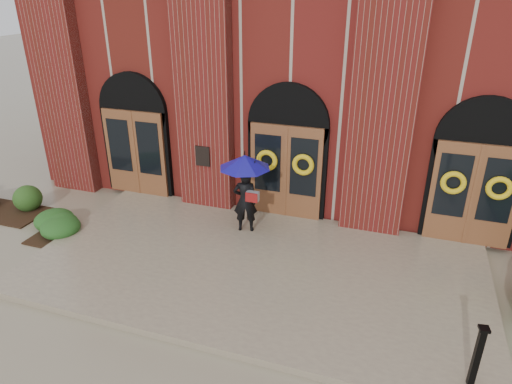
% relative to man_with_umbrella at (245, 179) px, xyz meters
% --- Properties ---
extents(ground, '(90.00, 90.00, 0.00)m').
position_rel_man_with_umbrella_xyz_m(ground, '(0.72, -1.58, -1.56)').
color(ground, gray).
rests_on(ground, ground).
extents(landing, '(10.00, 5.30, 0.15)m').
position_rel_man_with_umbrella_xyz_m(landing, '(0.72, -1.43, -1.49)').
color(landing, gray).
rests_on(landing, ground).
extents(church_building, '(16.20, 12.53, 7.00)m').
position_rel_man_with_umbrella_xyz_m(church_building, '(0.72, 7.21, 1.94)').
color(church_building, '#5E1714').
rests_on(church_building, ground).
extents(man_with_umbrella, '(1.55, 1.55, 2.02)m').
position_rel_man_with_umbrella_xyz_m(man_with_umbrella, '(0.00, 0.00, 0.00)').
color(man_with_umbrella, black).
rests_on(man_with_umbrella, landing).
extents(metal_post, '(0.17, 0.17, 1.13)m').
position_rel_man_with_umbrella_xyz_m(metal_post, '(5.02, -3.51, -0.82)').
color(metal_post, black).
rests_on(metal_post, landing).
extents(hedge_front_left, '(1.30, 1.11, 0.46)m').
position_rel_man_with_umbrella_xyz_m(hedge_front_left, '(-4.38, -1.58, -1.33)').
color(hedge_front_left, '#204C1A').
rests_on(hedge_front_left, ground).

